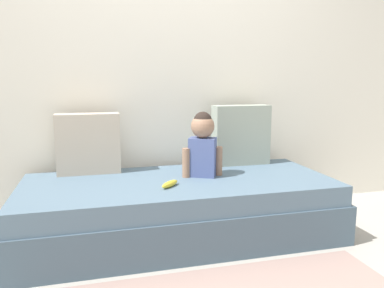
{
  "coord_description": "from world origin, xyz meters",
  "views": [
    {
      "loc": [
        -0.56,
        -2.49,
        1.11
      ],
      "look_at": [
        0.09,
        0.0,
        0.66
      ],
      "focal_mm": 35.14,
      "sensor_mm": 36.0,
      "label": 1
    }
  ],
  "objects_px": {
    "throw_pillow_left": "(88,144)",
    "banana": "(170,184)",
    "toddler": "(203,142)",
    "couch": "(179,208)",
    "throw_pillow_right": "(241,135)"
  },
  "relations": [
    {
      "from": "couch",
      "to": "toddler",
      "type": "xyz_separation_m",
      "value": [
        0.19,
        0.06,
        0.46
      ]
    },
    {
      "from": "couch",
      "to": "throw_pillow_right",
      "type": "relative_size",
      "value": 4.53
    },
    {
      "from": "couch",
      "to": "banana",
      "type": "bearing_deg",
      "value": -121.78
    },
    {
      "from": "throw_pillow_left",
      "to": "throw_pillow_right",
      "type": "height_order",
      "value": "throw_pillow_right"
    },
    {
      "from": "throw_pillow_right",
      "to": "throw_pillow_left",
      "type": "bearing_deg",
      "value": 180.0
    },
    {
      "from": "toddler",
      "to": "banana",
      "type": "bearing_deg",
      "value": -142.96
    },
    {
      "from": "throw_pillow_left",
      "to": "banana",
      "type": "height_order",
      "value": "throw_pillow_left"
    },
    {
      "from": "toddler",
      "to": "banana",
      "type": "distance_m",
      "value": 0.43
    },
    {
      "from": "throw_pillow_left",
      "to": "toddler",
      "type": "distance_m",
      "value": 0.85
    },
    {
      "from": "throw_pillow_right",
      "to": "banana",
      "type": "xyz_separation_m",
      "value": [
        -0.7,
        -0.52,
        -0.22
      ]
    },
    {
      "from": "throw_pillow_left",
      "to": "toddler",
      "type": "height_order",
      "value": "toddler"
    },
    {
      "from": "banana",
      "to": "throw_pillow_right",
      "type": "bearing_deg",
      "value": 36.66
    },
    {
      "from": "couch",
      "to": "toddler",
      "type": "distance_m",
      "value": 0.5
    },
    {
      "from": "toddler",
      "to": "banana",
      "type": "relative_size",
      "value": 2.76
    },
    {
      "from": "throw_pillow_right",
      "to": "toddler",
      "type": "xyz_separation_m",
      "value": [
        -0.42,
        -0.31,
        0.01
      ]
    }
  ]
}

